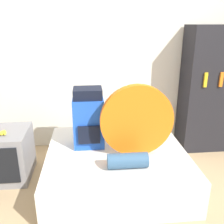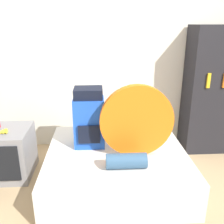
% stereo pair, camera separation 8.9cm
% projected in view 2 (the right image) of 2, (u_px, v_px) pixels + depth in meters
% --- Properties ---
extents(wall_back, '(8.00, 0.05, 2.60)m').
position_uv_depth(wall_back, '(110.00, 56.00, 3.39)').
color(wall_back, silver).
rests_on(wall_back, ground_plane).
extents(bed, '(1.51, 1.40, 0.39)m').
position_uv_depth(bed, '(116.00, 166.00, 2.82)').
color(bed, silver).
rests_on(bed, ground_plane).
extents(backpack, '(0.33, 0.31, 0.67)m').
position_uv_depth(backpack, '(89.00, 118.00, 2.78)').
color(backpack, blue).
rests_on(backpack, bed).
extents(tent_bag, '(0.76, 0.08, 0.76)m').
position_uv_depth(tent_bag, '(137.00, 121.00, 2.55)').
color(tent_bag, orange).
rests_on(tent_bag, bed).
extents(sleeping_roll, '(0.39, 0.15, 0.15)m').
position_uv_depth(sleeping_roll, '(126.00, 161.00, 2.40)').
color(sleeping_roll, '#33567A').
rests_on(sleeping_roll, bed).
extents(television, '(0.57, 0.57, 0.57)m').
position_uv_depth(television, '(7.00, 153.00, 2.92)').
color(television, gray).
rests_on(television, ground_plane).
extents(banana_bunch, '(0.11, 0.14, 0.03)m').
position_uv_depth(banana_bunch, '(5.00, 131.00, 2.76)').
color(banana_bunch, yellow).
rests_on(banana_bunch, television).
extents(bookshelf, '(0.78, 0.43, 1.70)m').
position_uv_depth(bookshelf, '(215.00, 91.00, 3.38)').
color(bookshelf, black).
rests_on(bookshelf, ground_plane).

